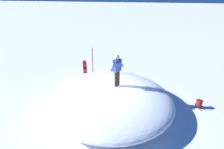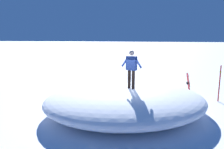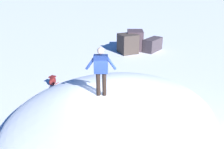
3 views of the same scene
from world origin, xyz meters
name	(u,v)px [view 3 (image 3 of 3)]	position (x,y,z in m)	size (l,w,h in m)	color
ground	(121,127)	(0.00, 0.00, 0.00)	(240.00, 240.00, 0.00)	white
snow_mound	(113,114)	(0.00, 0.29, 0.62)	(7.31, 6.43, 1.25)	white
snowboarder_standing	(101,69)	(0.34, 0.58, 2.19)	(0.49, 0.95, 1.65)	black
backpack_near	(53,80)	(4.54, 1.63, 0.24)	(0.50, 0.52, 0.47)	maroon
rock_outcrop	(135,42)	(8.27, -5.06, 0.65)	(2.45, 3.52, 1.47)	#44353B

